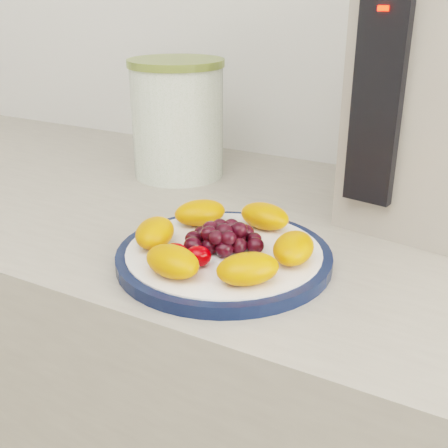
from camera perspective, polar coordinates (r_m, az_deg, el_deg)
The scene contains 7 objects.
plate_rim at distance 0.67m, azimuth 0.00°, elevation -3.35°, with size 0.26×0.26×0.01m, color #0B1633.
plate_face at distance 0.67m, azimuth 0.00°, elevation -3.27°, with size 0.23×0.23×0.02m, color white.
canister at distance 0.97m, azimuth -4.72°, elevation 10.24°, with size 0.15×0.15×0.18m, color #3B651B.
canister_lid at distance 0.95m, azimuth -4.92°, elevation 16.01°, with size 0.16×0.16×0.01m, color olive.
appliance_panel at distance 0.71m, azimuth 15.38°, elevation 12.26°, with size 0.06×0.02×0.26m, color black.
appliance_led at distance 0.69m, azimuth 15.91°, elevation 20.34°, with size 0.01×0.01×0.01m, color #FF0C05.
fruit_plate at distance 0.66m, azimuth -0.32°, elevation -1.48°, with size 0.22×0.22×0.03m.
Camera 1 is at (0.20, 0.52, 1.20)m, focal length 45.00 mm.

